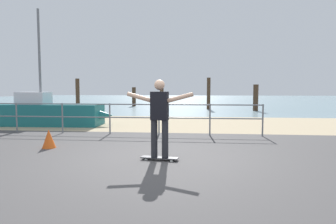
# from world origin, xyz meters

# --- Properties ---
(ground_plane) EXTENTS (24.00, 10.00, 0.04)m
(ground_plane) POSITION_xyz_m (0.00, -1.00, 0.00)
(ground_plane) COLOR #474444
(ground_plane) RESTS_ON ground
(beach_strip) EXTENTS (24.00, 6.00, 0.04)m
(beach_strip) POSITION_xyz_m (0.00, 7.00, 0.00)
(beach_strip) COLOR tan
(beach_strip) RESTS_ON ground
(sea_surface) EXTENTS (72.00, 50.00, 0.04)m
(sea_surface) POSITION_xyz_m (0.00, 35.00, 0.00)
(sea_surface) COLOR #75939E
(sea_surface) RESTS_ON ground
(railing_fence) EXTENTS (11.77, 0.05, 1.05)m
(railing_fence) POSITION_xyz_m (-2.95, 3.60, 0.70)
(railing_fence) COLOR slate
(railing_fence) RESTS_ON ground
(sailboat) EXTENTS (4.99, 1.57, 4.79)m
(sailboat) POSITION_xyz_m (-5.23, 5.66, 0.52)
(sailboat) COLOR #19666B
(sailboat) RESTS_ON ground
(skateboard) EXTENTS (0.82, 0.30, 0.08)m
(skateboard) POSITION_xyz_m (0.07, 0.04, 0.07)
(skateboard) COLOR black
(skateboard) RESTS_ON ground
(skateboarder) EXTENTS (1.45, 0.27, 1.65)m
(skateboarder) POSITION_xyz_m (0.07, 0.04, 1.02)
(skateboarder) COLOR #26262B
(skateboarder) RESTS_ON skateboard
(groyne_post_0) EXTENTS (0.28, 0.28, 2.26)m
(groyne_post_0) POSITION_xyz_m (-8.00, 14.94, 1.13)
(groyne_post_0) COLOR #422D1E
(groyne_post_0) RESTS_ON ground
(groyne_post_1) EXTENTS (0.33, 0.33, 1.65)m
(groyne_post_1) POSITION_xyz_m (-4.83, 19.45, 0.83)
(groyne_post_1) COLOR #422D1E
(groyne_post_1) RESTS_ON ground
(groyne_post_2) EXTENTS (0.26, 0.26, 1.98)m
(groyne_post_2) POSITION_xyz_m (-1.66, 13.77, 0.99)
(groyne_post_2) COLOR #422D1E
(groyne_post_2) RESTS_ON ground
(groyne_post_3) EXTENTS (0.26, 0.26, 2.34)m
(groyne_post_3) POSITION_xyz_m (1.51, 16.17, 1.17)
(groyne_post_3) COLOR #422D1E
(groyne_post_3) RESTS_ON ground
(groyne_post_4) EXTENTS (0.35, 0.35, 1.82)m
(groyne_post_4) POSITION_xyz_m (4.68, 14.93, 0.91)
(groyne_post_4) COLOR #422D1E
(groyne_post_4) RESTS_ON ground
(traffic_cone) EXTENTS (0.36, 0.36, 0.50)m
(traffic_cone) POSITION_xyz_m (-2.95, 1.05, 0.25)
(traffic_cone) COLOR #E55919
(traffic_cone) RESTS_ON ground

